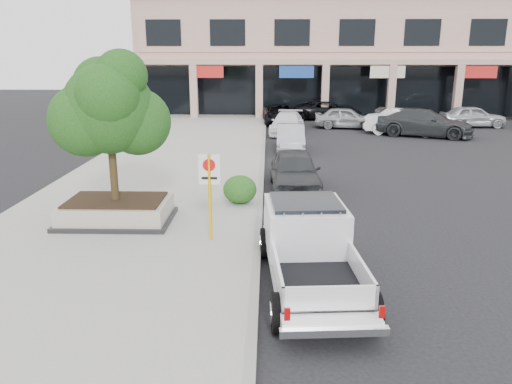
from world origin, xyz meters
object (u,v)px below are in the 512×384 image
Objects in this scene: lot_car_a at (346,118)px; lot_car_e at (473,116)px; curb_car_a at (295,171)px; curb_car_b at (291,138)px; planter at (117,211)px; lot_car_d at (328,110)px; no_parking_sign at (210,185)px; pickup_truck at (311,251)px; lot_car_b at (404,122)px; lot_car_c at (424,123)px; planter_tree at (115,109)px; curb_car_c at (287,123)px; curb_car_d at (280,114)px.

lot_car_a is 0.96× the size of lot_car_e.
curb_car_a reaches higher than curb_car_b.
curb_car_a reaches higher than planter.
lot_car_d is (3.55, 20.71, -0.02)m from curb_car_a.
no_parking_sign is 0.53× the size of lot_car_e.
planter is 6.59m from pickup_truck.
curb_car_a reaches higher than lot_car_d.
lot_car_d reaches higher than curb_car_b.
no_parking_sign is 27.37m from lot_car_e.
lot_car_b is at bearing 38.43° from curb_car_b.
no_parking_sign is at bearing 170.82° from lot_car_c.
lot_car_e is at bearing 36.24° from curb_car_b.
lot_car_b reaches higher than curb_car_a.
curb_car_c is at bearing 72.73° from planter_tree.
lot_car_d is at bearing 66.66° from lot_car_e.
planter is at bearing 169.34° from lot_car_d.
lot_car_d is at bearing 54.23° from lot_car_c.
pickup_truck is 0.93× the size of lot_car_c.
curb_car_d is at bearing 88.99° from curb_car_a.
curb_car_b is at bearing 65.27° from planter.
lot_car_b is (7.52, 21.43, -0.05)m from pickup_truck.
lot_car_e is at bearing -8.54° from curb_car_d.
lot_car_c is at bearing 130.13° from lot_car_e.
lot_car_c is at bearing -116.70° from lot_car_a.
curb_car_a reaches higher than curb_car_d.
curb_car_a is at bearing -92.12° from curb_car_d.
curb_car_a is 15.41m from lot_car_b.
pickup_truck is 1.15× the size of curb_car_c.
pickup_truck reaches higher than lot_car_a.
curb_car_c reaches higher than planter.
curb_car_c is at bearing 82.03° from no_parking_sign.
curb_car_c is 1.10× the size of lot_car_a.
pickup_truck reaches higher than lot_car_d.
no_parking_sign reaches higher than curb_car_d.
lot_car_b is at bearing 53.86° from planter_tree.
lot_car_c reaches higher than lot_car_d.
lot_car_e is (8.81, 0.84, 0.03)m from lot_car_a.
planter_tree is at bearing -105.52° from curb_car_d.
planter_tree is at bearing -144.46° from curb_car_a.
lot_car_d is (3.34, 7.08, 0.05)m from curb_car_c.
lot_car_c is (4.27, -3.23, 0.12)m from lot_car_a.
lot_car_d is at bearing 77.09° from no_parking_sign.
curb_car_a is 0.84× the size of lot_car_d.
curb_car_b is 9.07m from lot_car_a.
pickup_truck reaches higher than curb_car_a.
lot_car_d is (3.71, 2.40, 0.03)m from curb_car_d.
no_parking_sign is at bearing 173.07° from lot_car_a.
lot_car_c is at bearing 63.40° from pickup_truck.
curb_car_a is 0.76× the size of lot_car_c.
no_parking_sign is 0.57× the size of curb_car_b.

